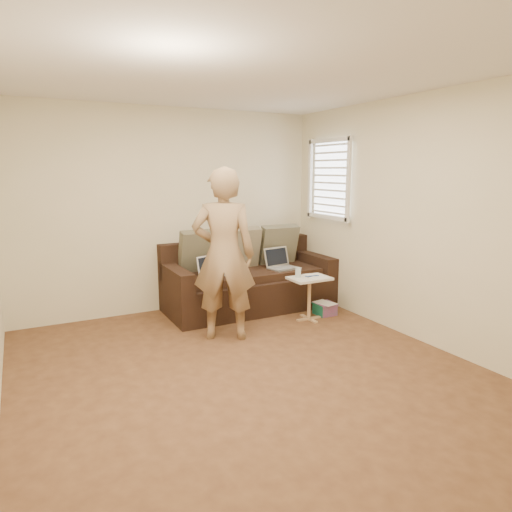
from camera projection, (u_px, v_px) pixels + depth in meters
The scene contains 18 objects.
floor at pixel (249, 373), 4.16m from camera, with size 4.50×4.50×0.00m, color #4C2F1C.
ceiling at pixel (248, 72), 3.68m from camera, with size 4.50×4.50×0.00m, color white.
wall_back at pixel (171, 211), 5.88m from camera, with size 4.00×4.00×0.00m, color beige.
wall_front at pixel (483, 292), 1.96m from camera, with size 4.00×4.00×0.00m, color beige.
wall_right at pixel (417, 220), 4.83m from camera, with size 4.50×4.50×0.00m, color beige.
window_blinds at pixel (329, 179), 6.04m from camera, with size 0.12×0.88×1.08m, color white, non-canonical shape.
sofa at pixel (250, 277), 6.04m from camera, with size 2.20×0.95×0.85m, color black, non-canonical shape.
pillow_left at pixel (201, 251), 5.89m from camera, with size 0.55×0.14×0.55m, color brown, non-canonical shape.
pillow_mid at pixel (240, 248), 6.11m from camera, with size 0.55×0.14×0.55m, color #777455, non-canonical shape.
pillow_right at pixel (278, 245), 6.39m from camera, with size 0.55×0.14×0.55m, color brown, non-canonical shape.
laptop_silver at pixel (284, 269), 6.09m from camera, with size 0.39×0.28×0.26m, color #B7BABC, non-canonical shape.
laptop_white at pixel (215, 275), 5.71m from camera, with size 0.34×0.25×0.25m, color white, non-canonical shape.
person at pixel (224, 255), 4.87m from camera, with size 0.68×0.46×1.86m, color #937A50.
side_table at pixel (309, 298), 5.60m from camera, with size 0.49×0.34×0.54m, color silver, non-canonical shape.
drinking_glass at pixel (298, 272), 5.53m from camera, with size 0.07×0.07×0.12m, color silver, non-canonical shape.
scissors at pixel (312, 276), 5.57m from camera, with size 0.18×0.10×0.02m, color silver, non-canonical shape.
paper_on_table at pixel (316, 276), 5.60m from camera, with size 0.21×0.30×0.00m, color white, non-canonical shape.
striped_box at pixel (325, 309), 5.82m from camera, with size 0.25×0.25×0.16m, color #D01F90, non-canonical shape.
Camera 1 is at (-1.75, -3.48, 1.82)m, focal length 32.03 mm.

